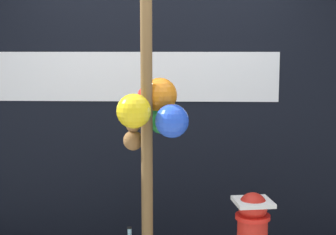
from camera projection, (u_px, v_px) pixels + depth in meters
name	position (u px, v px, depth m)	size (l,w,h in m)	color
building_wall	(156.00, 56.00, 4.62)	(10.00, 0.21, 3.41)	black
memorial_post	(153.00, 87.00, 3.59)	(0.60, 0.53, 2.78)	brown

